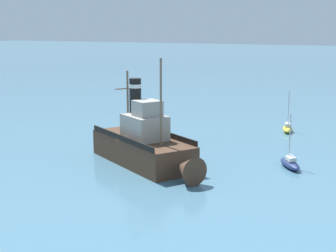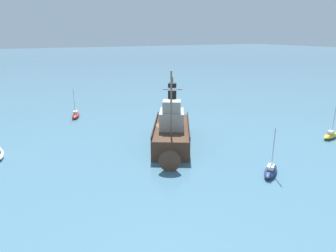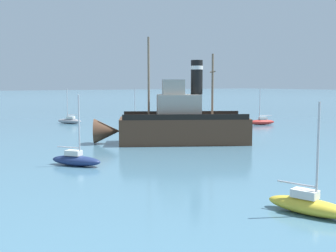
{
  "view_description": "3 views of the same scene",
  "coord_description": "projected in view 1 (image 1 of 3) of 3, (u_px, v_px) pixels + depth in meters",
  "views": [
    {
      "loc": [
        39.46,
        24.23,
        12.57
      ],
      "look_at": [
        -1.85,
        2.84,
        3.47
      ],
      "focal_mm": 55.0,
      "sensor_mm": 36.0,
      "label": 1
    },
    {
      "loc": [
        17.16,
        33.27,
        13.86
      ],
      "look_at": [
        0.58,
        1.88,
        2.89
      ],
      "focal_mm": 32.0,
      "sensor_mm": 36.0,
      "label": 2
    },
    {
      "loc": [
        -32.52,
        24.05,
        5.67
      ],
      "look_at": [
        0.93,
        1.65,
        1.56
      ],
      "focal_mm": 45.0,
      "sensor_mm": 36.0,
      "label": 3
    }
  ],
  "objects": [
    {
      "name": "old_tugboat",
      "position": [
        146.0,
        145.0,
        46.96
      ],
      "size": [
        10.12,
        14.16,
        9.9
      ],
      "color": "#4C3323",
      "rests_on": "ground"
    },
    {
      "name": "ground_plane",
      "position": [
        132.0,
        163.0,
        47.74
      ],
      "size": [
        600.0,
        600.0,
        0.0
      ],
      "primitive_type": "plane",
      "color": "#477289"
    },
    {
      "name": "sailboat_navy",
      "position": [
        290.0,
        163.0,
        46.18
      ],
      "size": [
        3.75,
        3.08,
        4.9
      ],
      "color": "navy",
      "rests_on": "ground"
    },
    {
      "name": "sailboat_yellow",
      "position": [
        288.0,
        128.0,
        61.99
      ],
      "size": [
        3.95,
        1.99,
        4.9
      ],
      "color": "gold",
      "rests_on": "ground"
    }
  ]
}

